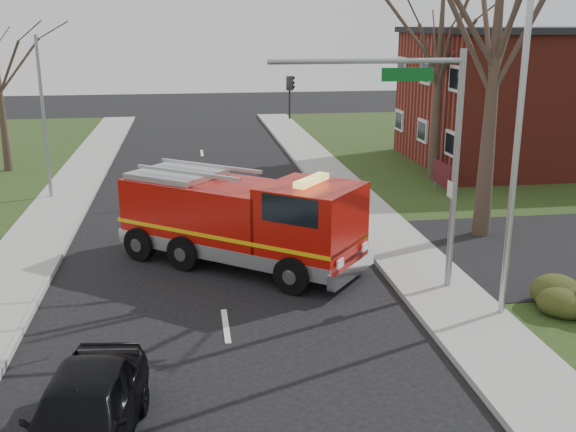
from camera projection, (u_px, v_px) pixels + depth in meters
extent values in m
plane|color=black|center=(226.00, 326.00, 17.18)|extent=(120.00, 120.00, 0.00)
cube|color=#9A9A95|center=(457.00, 309.00, 18.03)|extent=(2.40, 80.00, 0.15)
cube|color=maroon|center=(560.00, 100.00, 36.02)|extent=(15.00, 10.00, 7.00)
cube|color=black|center=(567.00, 30.00, 35.02)|extent=(15.40, 10.40, 0.30)
cube|color=silver|center=(423.00, 131.00, 35.36)|extent=(0.12, 1.40, 1.20)
cube|color=#53131B|center=(442.00, 174.00, 30.30)|extent=(0.12, 2.00, 1.00)
cylinder|color=gray|center=(448.00, 188.00, 29.66)|extent=(0.08, 0.08, 0.90)
cylinder|color=gray|center=(435.00, 180.00, 31.18)|extent=(0.08, 0.08, 0.90)
cone|color=#3B2C23|center=(494.00, 68.00, 22.57)|extent=(0.64, 0.64, 12.00)
cone|color=#3B2C23|center=(439.00, 72.00, 31.55)|extent=(0.56, 0.56, 10.50)
cylinder|color=gray|center=(455.00, 175.00, 18.59)|extent=(0.18, 0.18, 6.80)
cylinder|color=gray|center=(367.00, 61.00, 17.36)|extent=(5.20, 0.14, 0.14)
cube|color=#0C591E|center=(408.00, 74.00, 17.61)|extent=(1.40, 0.06, 0.35)
imported|color=black|center=(291.00, 76.00, 17.18)|extent=(0.22, 0.18, 1.10)
cylinder|color=#B7BABF|center=(515.00, 160.00, 16.56)|extent=(0.16, 0.16, 8.40)
cylinder|color=gray|center=(44.00, 120.00, 28.56)|extent=(0.14, 0.14, 7.00)
cube|color=#A90E07|center=(208.00, 212.00, 21.78)|extent=(5.68, 5.26, 2.10)
cube|color=#A90E07|center=(311.00, 225.00, 19.92)|extent=(3.65, 3.65, 2.40)
cube|color=#B7BABF|center=(239.00, 243.00, 21.44)|extent=(7.73, 6.89, 0.45)
cube|color=#E5B20C|center=(239.00, 227.00, 21.29)|extent=(7.74, 6.89, 0.12)
cube|color=black|center=(345.00, 205.00, 19.19)|extent=(1.50, 1.86, 0.85)
cube|color=#E5D866|center=(312.00, 180.00, 19.55)|extent=(1.27, 1.47, 0.18)
cylinder|color=black|center=(292.00, 275.00, 19.11)|extent=(1.08, 0.96, 1.10)
cylinder|color=black|center=(333.00, 250.00, 21.27)|extent=(1.08, 0.96, 1.10)
cylinder|color=black|center=(140.00, 244.00, 21.84)|extent=(1.08, 0.96, 1.10)
cylinder|color=black|center=(190.00, 224.00, 24.00)|extent=(1.08, 0.96, 1.10)
imported|color=black|center=(83.00, 415.00, 11.90)|extent=(2.33, 4.69, 1.54)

